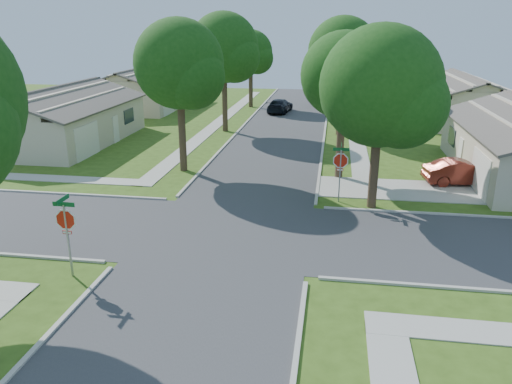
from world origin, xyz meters
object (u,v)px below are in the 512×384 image
object	(u,v)px
tree_w_mid	(225,51)
house_nw_near	(61,122)
house_nw_far	(144,93)
car_driveway	(462,172)
car_curb_east	(325,97)
tree_ne_corner	(382,92)
car_curb_west	(280,106)
tree_w_near	(180,68)
tree_e_mid	(343,55)
house_ne_far	(463,104)
tree_e_far	(342,50)
stop_sign_ne	(341,163)
tree_e_near	(345,79)
tree_w_far	(251,54)
stop_sign_sw	(66,223)

from	to	relation	value
tree_w_mid	house_nw_near	distance (m)	13.77
house_nw_far	car_driveway	distance (m)	36.04
car_curb_east	tree_ne_corner	bearing A→B (deg)	-77.27
car_curb_west	tree_ne_corner	bearing A→B (deg)	112.89
tree_w_near	house_nw_far	bearing A→B (deg)	116.27
tree_e_mid	car_driveway	xyz separation A→B (m)	(6.74, -12.31, -5.56)
house_ne_far	car_curb_east	xyz separation A→B (m)	(-12.79, 7.95, -0.71)
tree_e_far	house_nw_near	world-z (taller)	tree_e_far
stop_sign_ne	tree_e_near	distance (m)	5.62
car_driveway	car_curb_west	bearing A→B (deg)	20.62
tree_w_near	car_curb_east	distance (m)	29.50
house_nw_far	stop_sign_ne	bearing A→B (deg)	-52.84
tree_ne_corner	car_curb_east	world-z (taller)	tree_ne_corner
tree_e_mid	tree_w_mid	xyz separation A→B (m)	(-9.40, 0.00, 0.24)
car_curb_east	car_curb_west	size ratio (longest dim) A/B	1.01
car_curb_west	tree_w_far	bearing A→B (deg)	-34.43
tree_e_near	house_nw_near	distance (m)	21.98
house_ne_far	house_nw_near	xyz separation A→B (m)	(-31.98, -14.00, 0.00)
tree_w_far	stop_sign_sw	bearing A→B (deg)	-90.07
tree_e_far	car_curb_east	world-z (taller)	tree_e_far
stop_sign_ne	car_curb_east	distance (m)	32.31
tree_w_mid	tree_ne_corner	xyz separation A→B (m)	(11.00, -16.80, -0.90)
tree_w_mid	stop_sign_sw	bearing A→B (deg)	-90.13
tree_w_mid	house_ne_far	size ratio (longest dim) A/B	0.70
tree_e_mid	tree_w_mid	world-z (taller)	tree_w_mid
tree_w_near	car_driveway	world-z (taller)	tree_w_near
stop_sign_ne	tree_w_near	bearing A→B (deg)	155.26
tree_e_near	tree_w_near	distance (m)	9.41
tree_w_near	stop_sign_sw	bearing A→B (deg)	-90.23
tree_w_mid	house_ne_far	world-z (taller)	tree_w_mid
tree_w_mid	house_nw_far	size ratio (longest dim) A/B	0.70
tree_e_mid	house_ne_far	bearing A→B (deg)	35.42
tree_ne_corner	stop_sign_sw	bearing A→B (deg)	-141.16
tree_e_near	house_nw_far	xyz separation A→B (m)	(-20.74, 22.99, -4.13)
tree_e_mid	tree_ne_corner	bearing A→B (deg)	-84.55
tree_w_mid	house_nw_far	world-z (taller)	tree_w_mid
tree_e_mid	car_driveway	size ratio (longest dim) A/B	2.20
tree_e_far	car_driveway	xyz separation A→B (m)	(6.75, -25.31, -5.29)
house_nw_near	car_driveway	distance (m)	28.22
car_driveway	tree_ne_corner	bearing A→B (deg)	122.06
stop_sign_ne	tree_e_far	world-z (taller)	tree_e_far
stop_sign_ne	tree_w_near	distance (m)	11.07
tree_e_mid	car_driveway	bearing A→B (deg)	-61.28
car_curb_east	tree_e_near	bearing A→B (deg)	-79.60
car_driveway	car_curb_east	size ratio (longest dim) A/B	0.88
tree_e_near	tree_e_far	size ratio (longest dim) A/B	0.95
house_nw_far	car_curb_east	xyz separation A→B (m)	(19.19, 4.95, -0.71)
tree_e_near	tree_w_mid	size ratio (longest dim) A/B	0.87
tree_e_near	tree_e_far	xyz separation A→B (m)	(0.00, 25.00, 0.34)
house_nw_far	car_curb_east	world-z (taller)	house_nw_far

